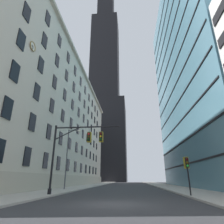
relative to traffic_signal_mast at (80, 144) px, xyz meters
name	(u,v)px	position (x,y,z in m)	size (l,w,h in m)	color
ground_plane	(114,205)	(3.96, -5.30, -4.93)	(102.00, 160.00, 0.10)	#303033
station_building	(51,121)	(-13.87, 23.23, 9.87)	(14.32, 69.07, 29.53)	beige
dark_skyscraper	(105,78)	(-9.29, 83.22, 56.33)	(24.22, 24.22, 201.58)	black
glass_office_midrise	(215,69)	(24.72, 19.64, 19.97)	(19.63, 39.99, 49.69)	teal
traffic_signal_mast	(80,144)	(0.00, 0.00, 0.00)	(6.94, 0.63, 6.73)	black
traffic_light_near_right	(187,165)	(10.31, -0.03, -2.10)	(0.40, 0.63, 3.32)	black
street_lamppost	(69,153)	(-4.24, 9.38, 0.35)	(2.00, 0.32, 8.72)	#47474C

